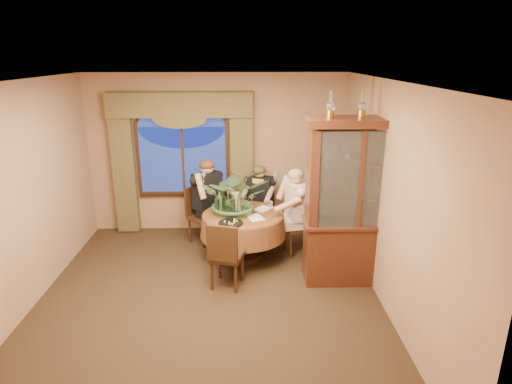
{
  "coord_description": "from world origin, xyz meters",
  "views": [
    {
      "loc": [
        0.49,
        -4.9,
        3.1
      ],
      "look_at": [
        0.65,
        1.25,
        1.1
      ],
      "focal_mm": 30.0,
      "sensor_mm": 36.0,
      "label": 1
    }
  ],
  "objects_px": {
    "centerpiece_plant": "(236,172)",
    "wine_bottle_0": "(217,205)",
    "oil_lamp_right": "(394,104)",
    "person_back": "(208,202)",
    "olive_bowl": "(246,213)",
    "wine_bottle_1": "(223,201)",
    "chair_back": "(203,216)",
    "person_pink": "(296,212)",
    "wine_bottle_3": "(220,202)",
    "dining_table": "(243,236)",
    "china_cabinet": "(355,203)",
    "chair_front_left": "(227,254)",
    "oil_lamp_center": "(362,104)",
    "chair_right": "(298,225)",
    "wine_bottle_2": "(233,205)",
    "stoneware_vase": "(236,202)",
    "person_scarf": "(260,201)",
    "chair_back_right": "(260,210)",
    "oil_lamp_left": "(331,104)"
  },
  "relations": [
    {
      "from": "oil_lamp_center",
      "to": "person_scarf",
      "type": "height_order",
      "value": "oil_lamp_center"
    },
    {
      "from": "oil_lamp_center",
      "to": "dining_table",
      "type": "bearing_deg",
      "value": 155.34
    },
    {
      "from": "oil_lamp_left",
      "to": "wine_bottle_1",
      "type": "distance_m",
      "value": 2.29
    },
    {
      "from": "oil_lamp_center",
      "to": "person_scarf",
      "type": "xyz_separation_m",
      "value": [
        -1.24,
        1.56,
        -1.83
      ]
    },
    {
      "from": "wine_bottle_1",
      "to": "olive_bowl",
      "type": "bearing_deg",
      "value": -28.85
    },
    {
      "from": "chair_back_right",
      "to": "centerpiece_plant",
      "type": "height_order",
      "value": "centerpiece_plant"
    },
    {
      "from": "person_pink",
      "to": "wine_bottle_3",
      "type": "height_order",
      "value": "person_pink"
    },
    {
      "from": "china_cabinet",
      "to": "person_pink",
      "type": "bearing_deg",
      "value": 128.64
    },
    {
      "from": "wine_bottle_0",
      "to": "wine_bottle_3",
      "type": "height_order",
      "value": "same"
    },
    {
      "from": "china_cabinet",
      "to": "person_scarf",
      "type": "bearing_deg",
      "value": 128.46
    },
    {
      "from": "chair_right",
      "to": "centerpiece_plant",
      "type": "distance_m",
      "value": 1.35
    },
    {
      "from": "chair_back",
      "to": "wine_bottle_1",
      "type": "xyz_separation_m",
      "value": [
        0.37,
        -0.48,
        0.44
      ]
    },
    {
      "from": "centerpiece_plant",
      "to": "wine_bottle_1",
      "type": "bearing_deg",
      "value": 161.96
    },
    {
      "from": "dining_table",
      "to": "wine_bottle_1",
      "type": "relative_size",
      "value": 4.05
    },
    {
      "from": "oil_lamp_center",
      "to": "wine_bottle_1",
      "type": "height_order",
      "value": "oil_lamp_center"
    },
    {
      "from": "chair_back_right",
      "to": "wine_bottle_3",
      "type": "xyz_separation_m",
      "value": [
        -0.65,
        -0.8,
        0.44
      ]
    },
    {
      "from": "chair_right",
      "to": "wine_bottle_3",
      "type": "distance_m",
      "value": 1.32
    },
    {
      "from": "oil_lamp_right",
      "to": "person_back",
      "type": "relative_size",
      "value": 0.23
    },
    {
      "from": "chair_front_left",
      "to": "centerpiece_plant",
      "type": "relative_size",
      "value": 0.85
    },
    {
      "from": "oil_lamp_center",
      "to": "wine_bottle_0",
      "type": "relative_size",
      "value": 1.03
    },
    {
      "from": "centerpiece_plant",
      "to": "wine_bottle_0",
      "type": "distance_m",
      "value": 0.57
    },
    {
      "from": "chair_right",
      "to": "wine_bottle_2",
      "type": "relative_size",
      "value": 2.91
    },
    {
      "from": "oil_lamp_center",
      "to": "wine_bottle_0",
      "type": "bearing_deg",
      "value": 161.01
    },
    {
      "from": "wine_bottle_2",
      "to": "wine_bottle_3",
      "type": "relative_size",
      "value": 1.0
    },
    {
      "from": "china_cabinet",
      "to": "oil_lamp_right",
      "type": "relative_size",
      "value": 6.81
    },
    {
      "from": "olive_bowl",
      "to": "wine_bottle_0",
      "type": "xyz_separation_m",
      "value": [
        -0.44,
        0.01,
        0.14
      ]
    },
    {
      "from": "dining_table",
      "to": "centerpiece_plant",
      "type": "xyz_separation_m",
      "value": [
        -0.11,
        0.08,
        1.01
      ]
    },
    {
      "from": "chair_right",
      "to": "wine_bottle_0",
      "type": "height_order",
      "value": "wine_bottle_0"
    },
    {
      "from": "wine_bottle_1",
      "to": "chair_back",
      "type": "bearing_deg",
      "value": 127.28
    },
    {
      "from": "chair_back",
      "to": "person_scarf",
      "type": "distance_m",
      "value": 1.01
    },
    {
      "from": "china_cabinet",
      "to": "stoneware_vase",
      "type": "bearing_deg",
      "value": 154.12
    },
    {
      "from": "person_pink",
      "to": "centerpiece_plant",
      "type": "xyz_separation_m",
      "value": [
        -0.94,
        -0.08,
        0.68
      ]
    },
    {
      "from": "oil_lamp_center",
      "to": "centerpiece_plant",
      "type": "height_order",
      "value": "oil_lamp_center"
    },
    {
      "from": "chair_right",
      "to": "stoneware_vase",
      "type": "bearing_deg",
      "value": 83.46
    },
    {
      "from": "chair_front_left",
      "to": "dining_table",
      "type": "bearing_deg",
      "value": 90.0
    },
    {
      "from": "china_cabinet",
      "to": "centerpiece_plant",
      "type": "distance_m",
      "value": 1.83
    },
    {
      "from": "oil_lamp_right",
      "to": "olive_bowl",
      "type": "bearing_deg",
      "value": 160.91
    },
    {
      "from": "chair_right",
      "to": "stoneware_vase",
      "type": "relative_size",
      "value": 3.1
    },
    {
      "from": "chair_right",
      "to": "person_pink",
      "type": "height_order",
      "value": "person_pink"
    },
    {
      "from": "chair_right",
      "to": "centerpiece_plant",
      "type": "height_order",
      "value": "centerpiece_plant"
    },
    {
      "from": "oil_lamp_right",
      "to": "centerpiece_plant",
      "type": "height_order",
      "value": "oil_lamp_right"
    },
    {
      "from": "oil_lamp_left",
      "to": "wine_bottle_3",
      "type": "xyz_separation_m",
      "value": [
        -1.48,
        0.78,
        -1.57
      ]
    },
    {
      "from": "person_scarf",
      "to": "stoneware_vase",
      "type": "relative_size",
      "value": 4.21
    },
    {
      "from": "dining_table",
      "to": "stoneware_vase",
      "type": "relative_size",
      "value": 4.31
    },
    {
      "from": "oil_lamp_right",
      "to": "wine_bottle_3",
      "type": "bearing_deg",
      "value": 161.09
    },
    {
      "from": "chair_front_left",
      "to": "person_pink",
      "type": "relative_size",
      "value": 0.68
    },
    {
      "from": "china_cabinet",
      "to": "oil_lamp_left",
      "type": "relative_size",
      "value": 6.81
    },
    {
      "from": "oil_lamp_center",
      "to": "person_pink",
      "type": "xyz_separation_m",
      "value": [
        -0.69,
        0.86,
        -1.78
      ]
    },
    {
      "from": "olive_bowl",
      "to": "wine_bottle_3",
      "type": "relative_size",
      "value": 0.52
    },
    {
      "from": "chair_back",
      "to": "wine_bottle_1",
      "type": "distance_m",
      "value": 0.74
    }
  ]
}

